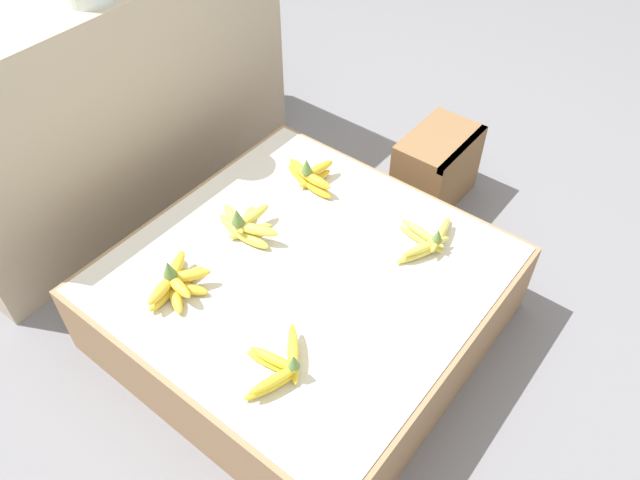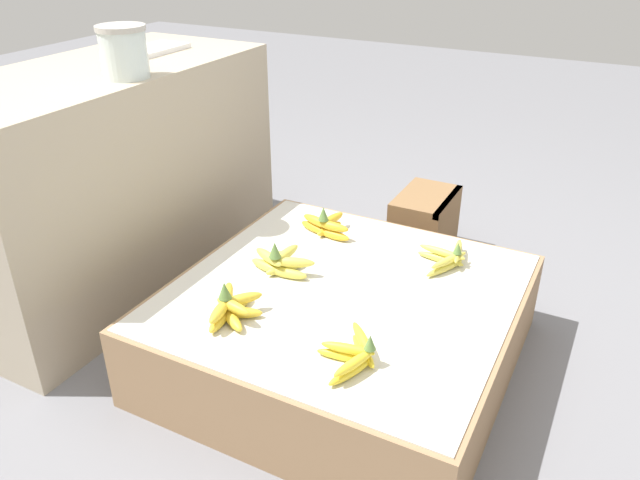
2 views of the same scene
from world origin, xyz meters
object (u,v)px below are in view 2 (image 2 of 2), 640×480
object	(u,v)px
wooden_crate	(424,225)
banana_bunch_middle_midright	(326,225)
banana_bunch_middle_left	(230,307)
banana_bunch_front_left	(354,354)
banana_bunch_middle_midleft	(280,262)
banana_bunch_front_midright	(449,257)
glass_jar	(124,52)
foam_tray_white	(152,50)

from	to	relation	value
wooden_crate	banana_bunch_middle_midright	world-z (taller)	banana_bunch_middle_midright
banana_bunch_middle_midright	banana_bunch_middle_left	bearing A→B (deg)	179.26
banana_bunch_front_left	banana_bunch_middle_midleft	world-z (taller)	banana_bunch_middle_midleft
wooden_crate	banana_bunch_middle_midright	distance (m)	0.54
banana_bunch_front_midright	banana_bunch_middle_midright	world-z (taller)	banana_bunch_middle_midright
wooden_crate	glass_jar	size ratio (longest dim) A/B	1.95
banana_bunch_middle_midleft	banana_bunch_front_midright	bearing A→B (deg)	-57.31
banana_bunch_front_midright	foam_tray_white	distance (m)	1.32
banana_bunch_front_left	banana_bunch_middle_midright	world-z (taller)	banana_bunch_middle_midright
banana_bunch_front_left	banana_bunch_middle_midright	size ratio (longest dim) A/B	1.12
foam_tray_white	banana_bunch_middle_left	bearing A→B (deg)	-130.74
banana_bunch_front_left	banana_bunch_middle_midleft	bearing A→B (deg)	52.78
banana_bunch_middle_midleft	banana_bunch_front_left	bearing A→B (deg)	-127.22
banana_bunch_middle_midleft	banana_bunch_middle_left	bearing A→B (deg)	-179.35
wooden_crate	banana_bunch_middle_midleft	xyz separation A→B (m)	(-0.76, 0.21, 0.16)
banana_bunch_middle_midright	wooden_crate	bearing A→B (deg)	-23.54
banana_bunch_middle_midleft	glass_jar	xyz separation A→B (m)	(0.05, 0.57, 0.57)
foam_tray_white	banana_bunch_middle_midright	bearing A→B (deg)	-97.60
banana_bunch_front_left	banana_bunch_middle_left	xyz separation A→B (m)	(0.02, 0.39, 0.00)
banana_bunch_front_midright	banana_bunch_middle_midright	size ratio (longest dim) A/B	1.23
wooden_crate	banana_bunch_middle_midright	xyz separation A→B (m)	(-0.47, 0.20, 0.16)
wooden_crate	glass_jar	world-z (taller)	glass_jar
banana_bunch_middle_left	banana_bunch_middle_midright	distance (m)	0.56
banana_bunch_middle_midright	glass_jar	distance (m)	0.85
glass_jar	banana_bunch_middle_left	bearing A→B (deg)	-119.27
banana_bunch_front_midright	banana_bunch_middle_midright	distance (m)	0.44
banana_bunch_front_left	banana_bunch_front_midright	bearing A→B (deg)	-5.88
banana_bunch_front_midright	banana_bunch_middle_left	size ratio (longest dim) A/B	1.30
banana_bunch_middle_left	glass_jar	distance (m)	0.88
banana_bunch_front_midright	glass_jar	xyz separation A→B (m)	(-0.24, 1.02, 0.58)
banana_bunch_middle_left	foam_tray_white	xyz separation A→B (m)	(0.67, 0.77, 0.50)
banana_bunch_middle_midright	glass_jar	xyz separation A→B (m)	(-0.24, 0.58, 0.57)
banana_bunch_front_midright	wooden_crate	bearing A→B (deg)	26.32
banana_bunch_middle_midleft	foam_tray_white	world-z (taller)	foam_tray_white
banana_bunch_front_left	banana_bunch_front_midright	xyz separation A→B (m)	(0.58, -0.06, -0.00)
banana_bunch_front_midright	foam_tray_white	size ratio (longest dim) A/B	0.92
banana_bunch_middle_midright	foam_tray_white	bearing A→B (deg)	82.40
wooden_crate	foam_tray_white	bearing A→B (deg)	110.35
banana_bunch_front_left	banana_bunch_front_midright	world-z (taller)	banana_bunch_front_left
wooden_crate	glass_jar	bearing A→B (deg)	131.86
banana_bunch_middle_left	banana_bunch_front_midright	bearing A→B (deg)	-38.55
glass_jar	banana_bunch_middle_midright	bearing A→B (deg)	-67.86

